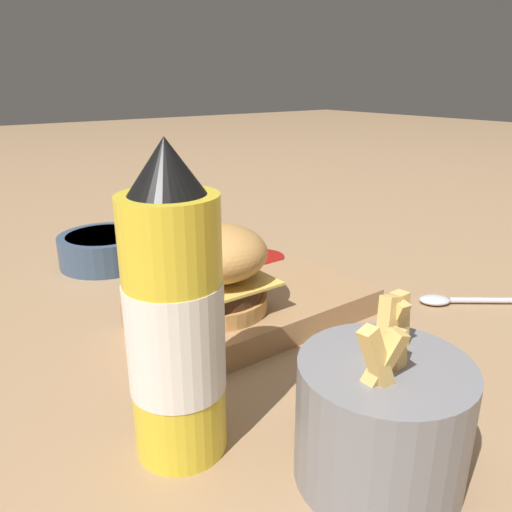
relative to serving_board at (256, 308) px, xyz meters
name	(u,v)px	position (x,y,z in m)	size (l,w,h in m)	color
ground_plane	(283,344)	(-0.01, -0.06, -0.01)	(6.00, 6.00, 0.00)	#9E7A56
serving_board	(256,308)	(0.00, 0.00, 0.00)	(0.27, 0.15, 0.03)	#A37A51
burger	(216,268)	(-0.05, 0.00, 0.06)	(0.11, 0.11, 0.10)	tan
ketchup_bottle	(175,323)	(-0.17, -0.14, 0.09)	(0.07, 0.07, 0.24)	yellow
fries_basket	(381,419)	(-0.08, -0.25, 0.03)	(0.12, 0.12, 0.13)	slate
side_bowl	(105,248)	(-0.07, 0.29, 0.01)	(0.14, 0.14, 0.05)	#384C66
spoon	(453,300)	(0.23, -0.11, -0.01)	(0.12, 0.10, 0.01)	silver
ketchup_puddle	(263,256)	(0.14, 0.17, -0.01)	(0.07, 0.07, 0.00)	#9E140F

